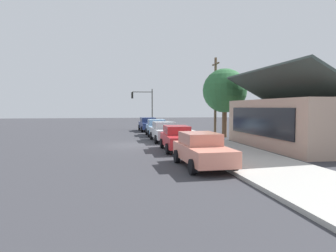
{
  "coord_description": "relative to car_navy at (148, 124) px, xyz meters",
  "views": [
    {
      "loc": [
        22.73,
        -1.31,
        2.8
      ],
      "look_at": [
        -0.64,
        2.76,
        1.36
      ],
      "focal_mm": 32.95,
      "sensor_mm": 36.0,
      "label": 1
    }
  ],
  "objects": [
    {
      "name": "car_cherry",
      "position": [
        16.76,
        0.08,
        -0.0
      ],
      "size": [
        4.45,
        2.03,
        1.59
      ],
      "rotation": [
        0.0,
        0.0,
        -0.03
      ],
      "color": "red",
      "rests_on": "ground"
    },
    {
      "name": "utility_pole_wooden",
      "position": [
        7.93,
        5.58,
        3.11
      ],
      "size": [
        1.8,
        0.24,
        7.5
      ],
      "color": "brown",
      "rests_on": "ground"
    },
    {
      "name": "fire_hydrant_red",
      "position": [
        7.35,
        1.58,
        -0.32
      ],
      "size": [
        0.22,
        0.22,
        0.71
      ],
      "color": "red",
      "rests_on": "sidewalk_curb"
    },
    {
      "name": "ground_plane",
      "position": [
        13.45,
        -2.62,
        -0.82
      ],
      "size": [
        120.0,
        120.0,
        0.0
      ],
      "primitive_type": "plane",
      "color": "#38383D"
    },
    {
      "name": "car_navy",
      "position": [
        0.0,
        0.0,
        0.0
      ],
      "size": [
        4.79,
        2.13,
        1.59
      ],
      "rotation": [
        0.0,
        0.0,
        0.02
      ],
      "color": "navy",
      "rests_on": "ground"
    },
    {
      "name": "shade_tree",
      "position": [
        8.73,
        6.22,
        3.51
      ],
      "size": [
        4.09,
        4.09,
        6.4
      ],
      "color": "brown",
      "rests_on": "ground"
    },
    {
      "name": "storefront_building",
      "position": [
        16.6,
        9.37,
        1.0
      ],
      "size": [
        11.51,
        7.56,
        5.4
      ],
      "color": "tan",
      "rests_on": "ground"
    },
    {
      "name": "traffic_light_main",
      "position": [
        -4.13,
        -0.08,
        2.67
      ],
      "size": [
        0.37,
        2.79,
        5.2
      ],
      "color": "#383833",
      "rests_on": "ground"
    },
    {
      "name": "sidewalk_curb",
      "position": [
        13.45,
        2.98,
        -0.74
      ],
      "size": [
        60.0,
        4.2,
        0.16
      ],
      "primitive_type": "cube",
      "color": "#B2AFA8",
      "rests_on": "ground"
    },
    {
      "name": "car_skyblue",
      "position": [
        6.0,
        0.19,
        -0.0
      ],
      "size": [
        4.71,
        2.15,
        1.59
      ],
      "rotation": [
        0.0,
        0.0,
        -0.03
      ],
      "color": "#8CB7E0",
      "rests_on": "ground"
    },
    {
      "name": "car_coral",
      "position": [
        22.37,
        0.1,
        -0.0
      ],
      "size": [
        4.59,
        2.13,
        1.59
      ],
      "rotation": [
        0.0,
        0.0,
        0.03
      ],
      "color": "#EA8C75",
      "rests_on": "ground"
    },
    {
      "name": "car_silver",
      "position": [
        11.15,
        0.14,
        -0.0
      ],
      "size": [
        4.72,
        2.1,
        1.59
      ],
      "rotation": [
        0.0,
        0.0,
        0.01
      ],
      "color": "silver",
      "rests_on": "ground"
    }
  ]
}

